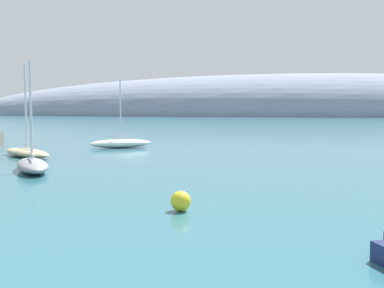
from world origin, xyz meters
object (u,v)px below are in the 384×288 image
(sailboat_sand_end_of_line, at_px, (27,152))
(mooring_buoy_yellow, at_px, (181,201))
(sailboat_white_mid_mooring, at_px, (121,143))
(sailboat_grey_outer_mooring, at_px, (32,165))

(sailboat_sand_end_of_line, xyz_separation_m, mooring_buoy_yellow, (18.53, -17.94, -0.01))
(sailboat_white_mid_mooring, relative_size, sailboat_grey_outer_mooring, 0.98)
(sailboat_grey_outer_mooring, height_order, sailboat_sand_end_of_line, sailboat_sand_end_of_line)
(sailboat_sand_end_of_line, bearing_deg, mooring_buoy_yellow, 170.44)
(sailboat_white_mid_mooring, bearing_deg, mooring_buoy_yellow, -99.27)
(sailboat_white_mid_mooring, distance_m, mooring_buoy_yellow, 31.91)
(sailboat_sand_end_of_line, bearing_deg, sailboat_grey_outer_mooring, 158.95)
(sailboat_white_mid_mooring, xyz_separation_m, sailboat_sand_end_of_line, (-4.33, -10.64, -0.08))
(sailboat_sand_end_of_line, relative_size, mooring_buoy_yellow, 9.33)
(sailboat_grey_outer_mooring, bearing_deg, sailboat_white_mid_mooring, -32.63)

